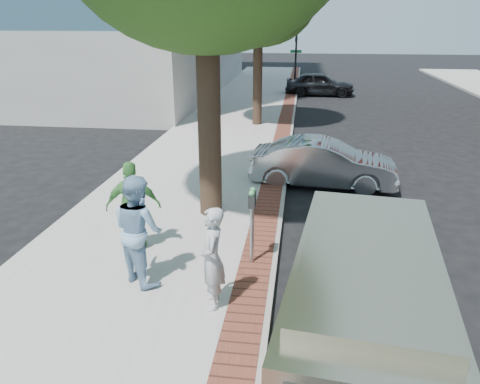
% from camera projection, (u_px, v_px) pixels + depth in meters
% --- Properties ---
extents(ground, '(120.00, 120.00, 0.00)m').
position_uv_depth(ground, '(223.00, 257.00, 9.36)').
color(ground, black).
rests_on(ground, ground).
extents(sidewalk, '(5.00, 60.00, 0.15)m').
position_uv_depth(sidewalk, '(219.00, 148.00, 16.96)').
color(sidewalk, '#9E9991').
rests_on(sidewalk, ground).
extents(brick_strip, '(0.60, 60.00, 0.01)m').
position_uv_depth(brick_strip, '(279.00, 148.00, 16.66)').
color(brick_strip, brown).
rests_on(brick_strip, sidewalk).
extents(curb, '(0.10, 60.00, 0.15)m').
position_uv_depth(curb, '(289.00, 151.00, 16.64)').
color(curb, gray).
rests_on(curb, ground).
extents(office_base, '(18.20, 22.20, 4.00)m').
position_uv_depth(office_base, '(83.00, 59.00, 30.72)').
color(office_base, gray).
rests_on(office_base, ground).
extents(signal_near, '(0.70, 0.15, 3.80)m').
position_uv_depth(signal_near, '(296.00, 57.00, 28.92)').
color(signal_near, black).
rests_on(signal_near, ground).
extents(parking_meter, '(0.12, 0.32, 1.47)m').
position_uv_depth(parking_meter, '(252.00, 211.00, 8.48)').
color(parking_meter, gray).
rests_on(parking_meter, sidewalk).
extents(person_gray, '(0.49, 0.67, 1.68)m').
position_uv_depth(person_gray, '(212.00, 259.00, 7.23)').
color(person_gray, '#ABABB0').
rests_on(person_gray, sidewalk).
extents(person_officer, '(1.19, 1.16, 1.93)m').
position_uv_depth(person_officer, '(138.00, 229.00, 7.94)').
color(person_officer, '#81A7C7').
rests_on(person_officer, sidewalk).
extents(person_green, '(1.13, 0.67, 1.81)m').
position_uv_depth(person_green, '(133.00, 207.00, 9.07)').
color(person_green, '#4B9945').
rests_on(person_green, sidewalk).
extents(sedan_silver, '(4.16, 1.76, 1.33)m').
position_uv_depth(sedan_silver, '(323.00, 163.00, 13.12)').
color(sedan_silver, '#A1A4A8').
rests_on(sedan_silver, ground).
extents(bg_car, '(4.21, 1.73, 1.43)m').
position_uv_depth(bg_car, '(320.00, 84.00, 28.81)').
color(bg_car, black).
rests_on(bg_car, ground).
extents(van, '(2.36, 4.95, 1.76)m').
position_uv_depth(van, '(364.00, 294.00, 6.34)').
color(van, gray).
rests_on(van, ground).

